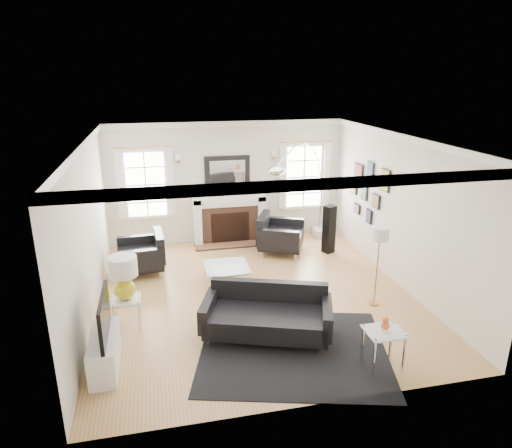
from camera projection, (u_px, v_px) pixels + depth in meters
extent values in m
plane|color=#AD7648|center=(255.00, 294.00, 8.29)|extent=(6.00, 6.00, 0.00)
cube|color=silver|center=(227.00, 182.00, 10.63)|extent=(5.50, 0.04, 2.80)
cube|color=silver|center=(313.00, 302.00, 5.07)|extent=(5.50, 0.04, 2.80)
cube|color=silver|center=(87.00, 233.00, 7.28)|extent=(0.04, 6.00, 2.80)
cube|color=silver|center=(400.00, 211.00, 8.42)|extent=(0.04, 6.00, 2.80)
cube|color=white|center=(255.00, 139.00, 7.41)|extent=(5.50, 6.00, 0.02)
cube|color=white|center=(255.00, 143.00, 7.43)|extent=(5.50, 6.00, 0.12)
cube|color=white|center=(197.00, 222.00, 10.56)|extent=(0.18, 0.38, 1.10)
cube|color=white|center=(260.00, 217.00, 10.87)|extent=(0.18, 0.38, 1.10)
cube|color=white|center=(229.00, 199.00, 10.55)|extent=(1.70, 0.38, 0.12)
cube|color=white|center=(229.00, 203.00, 10.58)|extent=(1.50, 0.34, 0.10)
cube|color=brown|center=(229.00, 223.00, 10.76)|extent=(1.30, 0.30, 0.90)
cube|color=black|center=(230.00, 227.00, 10.69)|extent=(0.90, 0.10, 0.76)
cube|color=brown|center=(232.00, 244.00, 10.65)|extent=(1.70, 0.50, 0.04)
cube|color=black|center=(227.00, 172.00, 10.51)|extent=(1.05, 0.06, 0.75)
cube|color=white|center=(228.00, 172.00, 10.48)|extent=(0.82, 0.02, 0.55)
cube|color=white|center=(146.00, 184.00, 10.20)|extent=(1.00, 0.05, 1.60)
cube|color=white|center=(146.00, 185.00, 10.17)|extent=(0.84, 0.02, 1.44)
cube|color=white|center=(120.00, 185.00, 9.98)|extent=(0.14, 0.05, 1.55)
cube|color=white|center=(171.00, 182.00, 10.21)|extent=(0.14, 0.05, 1.55)
cube|color=white|center=(303.00, 177.00, 10.97)|extent=(1.00, 0.05, 1.60)
cube|color=white|center=(304.00, 177.00, 10.94)|extent=(0.84, 0.02, 1.44)
cube|color=white|center=(283.00, 177.00, 10.74)|extent=(0.14, 0.05, 1.55)
cube|color=white|center=(327.00, 174.00, 10.97)|extent=(0.14, 0.05, 1.55)
cube|color=black|center=(385.00, 180.00, 8.82)|extent=(0.03, 0.34, 0.44)
cube|color=gold|center=(384.00, 180.00, 8.82)|extent=(0.01, 0.29, 0.39)
cube|color=black|center=(370.00, 171.00, 9.41)|extent=(0.03, 0.28, 0.38)
cube|color=#314C88|center=(370.00, 171.00, 9.41)|extent=(0.01, 0.23, 0.33)
cube|color=black|center=(359.00, 170.00, 9.95)|extent=(0.03, 0.40, 0.30)
cube|color=#9A2F3C|center=(358.00, 170.00, 9.95)|extent=(0.01, 0.35, 0.25)
cube|color=black|center=(376.00, 201.00, 9.26)|extent=(0.03, 0.30, 0.30)
cube|color=#8D6240|center=(375.00, 201.00, 9.26)|extent=(0.01, 0.25, 0.25)
cube|color=black|center=(364.00, 192.00, 9.75)|extent=(0.03, 0.26, 0.34)
cube|color=#44725B|center=(364.00, 192.00, 9.75)|extent=(0.01, 0.21, 0.29)
cube|color=black|center=(353.00, 188.00, 10.28)|extent=(0.03, 0.32, 0.24)
cube|color=tan|center=(353.00, 188.00, 10.28)|extent=(0.01, 0.27, 0.19)
cube|color=black|center=(369.00, 216.00, 9.62)|extent=(0.03, 0.24, 0.30)
cube|color=#3F366D|center=(368.00, 216.00, 9.61)|extent=(0.01, 0.19, 0.25)
cube|color=black|center=(357.00, 208.00, 10.17)|extent=(0.03, 0.28, 0.22)
cube|color=#935670|center=(356.00, 208.00, 10.17)|extent=(0.01, 0.23, 0.17)
cube|color=white|center=(105.00, 353.00, 6.13)|extent=(0.35, 1.00, 0.50)
cube|color=black|center=(104.00, 316.00, 5.97)|extent=(0.05, 1.00, 0.58)
cube|color=black|center=(293.00, 350.00, 6.61)|extent=(3.16, 2.84, 0.01)
cube|color=black|center=(267.00, 321.00, 6.86)|extent=(2.00, 1.41, 0.30)
cube|color=black|center=(269.00, 296.00, 7.15)|extent=(1.77, 0.73, 0.51)
cube|color=black|center=(208.00, 310.00, 6.92)|extent=(0.42, 0.86, 0.38)
cube|color=black|center=(327.00, 317.00, 6.72)|extent=(0.42, 0.86, 0.38)
cube|color=black|center=(141.00, 258.00, 9.11)|extent=(0.92, 0.92, 0.32)
cube|color=black|center=(159.00, 245.00, 9.14)|extent=(0.21, 0.87, 0.54)
cube|color=black|center=(139.00, 245.00, 9.46)|extent=(0.87, 0.18, 0.41)
cube|color=black|center=(141.00, 260.00, 8.68)|extent=(0.87, 0.18, 0.41)
cube|color=black|center=(281.00, 239.00, 10.13)|extent=(1.20, 1.20, 0.34)
cube|color=black|center=(263.00, 227.00, 10.13)|extent=(0.51, 0.89, 0.57)
cube|color=black|center=(278.00, 240.00, 9.67)|extent=(0.88, 0.49, 0.43)
cube|color=black|center=(284.00, 227.00, 10.51)|extent=(0.88, 0.49, 0.43)
cube|color=silver|center=(227.00, 267.00, 8.58)|extent=(0.82, 0.82, 0.02)
cylinder|color=silver|center=(210.00, 285.00, 8.22)|extent=(0.04, 0.04, 0.36)
cylinder|color=silver|center=(250.00, 282.00, 8.37)|extent=(0.04, 0.04, 0.36)
cylinder|color=silver|center=(205.00, 269.00, 8.90)|extent=(0.04, 0.04, 0.36)
cylinder|color=silver|center=(242.00, 266.00, 9.06)|extent=(0.04, 0.04, 0.36)
cube|color=silver|center=(126.00, 299.00, 7.07)|extent=(0.45, 0.45, 0.02)
cylinder|color=silver|center=(114.00, 320.00, 6.94)|extent=(0.04, 0.04, 0.50)
cylinder|color=silver|center=(139.00, 317.00, 7.02)|extent=(0.04, 0.04, 0.50)
cylinder|color=silver|center=(116.00, 309.00, 7.28)|extent=(0.04, 0.04, 0.50)
cylinder|color=silver|center=(140.00, 306.00, 7.36)|extent=(0.04, 0.04, 0.50)
cube|color=silver|center=(385.00, 331.00, 6.07)|extent=(0.51, 0.43, 0.02)
cylinder|color=silver|center=(374.00, 359.00, 5.95)|extent=(0.04, 0.04, 0.56)
cylinder|color=silver|center=(404.00, 354.00, 6.04)|extent=(0.04, 0.04, 0.56)
cylinder|color=silver|center=(362.00, 344.00, 6.28)|extent=(0.04, 0.04, 0.56)
cylinder|color=silver|center=(391.00, 340.00, 6.36)|extent=(0.04, 0.04, 0.56)
sphere|color=gold|center=(125.00, 289.00, 7.02)|extent=(0.33, 0.33, 0.33)
cylinder|color=gold|center=(124.00, 279.00, 6.97)|extent=(0.04, 0.04, 0.13)
cylinder|color=white|center=(123.00, 266.00, 6.90)|extent=(0.44, 0.44, 0.31)
sphere|color=#D74C1B|center=(385.00, 326.00, 6.04)|extent=(0.12, 0.12, 0.12)
sphere|color=#D74C1B|center=(386.00, 320.00, 6.02)|extent=(0.08, 0.08, 0.08)
cube|color=white|center=(319.00, 233.00, 11.17)|extent=(0.26, 0.41, 0.21)
ellipsoid|color=silver|center=(276.00, 170.00, 9.13)|extent=(0.35, 0.35, 0.21)
cylinder|color=#B97D40|center=(374.00, 303.00, 7.93)|extent=(0.18, 0.18, 0.03)
cylinder|color=#B97D40|center=(377.00, 271.00, 7.74)|extent=(0.02, 0.02, 1.26)
cylinder|color=white|center=(380.00, 234.00, 7.52)|extent=(0.29, 0.29, 0.23)
cube|color=black|center=(329.00, 229.00, 10.07)|extent=(0.28, 0.28, 1.08)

